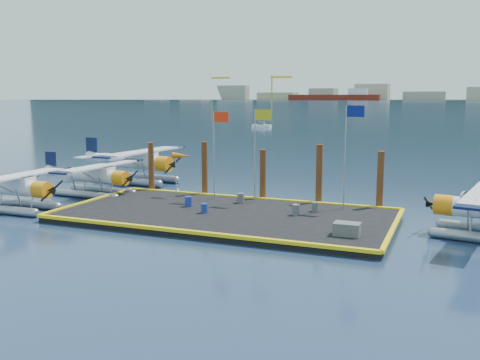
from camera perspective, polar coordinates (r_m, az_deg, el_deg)
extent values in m
plane|color=navy|center=(32.91, -1.57, -4.18)|extent=(4000.00, 4000.00, 0.00)
cube|color=black|center=(32.86, -1.57, -3.84)|extent=(20.00, 10.00, 0.40)
cube|color=black|center=(1129.44, 21.63, 7.99)|extent=(3000.00, 500.00, 0.30)
cube|color=#5F0E0D|center=(910.02, 9.94, 8.65)|extent=(150.00, 22.00, 10.00)
cube|color=silver|center=(902.40, 12.47, 9.14)|extent=(30.00, 16.00, 12.00)
cylinder|color=yellow|center=(1020.78, -3.07, 9.80)|extent=(2.40, 2.40, 44.00)
cylinder|color=yellow|center=(975.96, 3.41, 9.84)|extent=(2.40, 2.40, 44.00)
cube|color=black|center=(1433.82, 22.06, 12.86)|extent=(2200.00, 500.00, 240.00)
cone|color=black|center=(1571.82, 8.82, 8.62)|extent=(1400.00, 1400.00, 520.00)
cone|color=black|center=(1580.61, 20.00, 8.19)|extent=(1300.00, 1300.00, 430.00)
cylinder|color=gray|center=(39.08, -22.19, -2.32)|extent=(5.86, 0.68, 0.57)
cylinder|color=silver|center=(38.00, -23.16, -0.73)|extent=(4.40, 1.12, 1.04)
cube|color=silver|center=(37.56, -22.57, -0.29)|extent=(2.09, 1.08, 0.85)
cube|color=black|center=(37.34, -22.27, -0.03)|extent=(1.34, 1.02, 0.52)
cylinder|color=orange|center=(36.35, -20.38, -0.98)|extent=(0.96, 1.11, 1.09)
cube|color=black|center=(35.83, -19.41, -1.07)|extent=(0.10, 2.10, 1.06)
cube|color=silver|center=(37.49, -22.61, 0.42)|extent=(1.58, 8.51, 0.11)
cube|color=#0A1233|center=(40.49, -18.68, 1.23)|extent=(1.43, 0.88, 0.12)
cylinder|color=gray|center=(42.59, -14.47, -1.05)|extent=(5.81, 0.89, 0.56)
cylinder|color=gray|center=(41.06, -16.30, -1.49)|extent=(5.81, 0.89, 0.56)
cylinder|color=silver|center=(41.50, -15.25, 0.43)|extent=(4.39, 1.28, 1.03)
cube|color=silver|center=(41.10, -14.67, 0.83)|extent=(2.11, 1.14, 0.84)
cube|color=black|center=(40.89, -14.38, 1.06)|extent=(1.36, 1.05, 0.51)
cylinder|color=orange|center=(39.98, -12.60, 0.21)|extent=(0.99, 1.14, 1.08)
cube|color=black|center=(39.50, -11.69, 0.13)|extent=(0.18, 2.08, 1.05)
cube|color=silver|center=(41.03, -14.70, 1.47)|extent=(1.89, 8.47, 0.11)
cube|color=#0A1233|center=(44.15, -11.36, 2.10)|extent=(1.45, 0.92, 0.12)
cube|color=#0A1233|center=(38.08, -18.58, 0.73)|extent=(1.45, 0.92, 0.12)
cube|color=#0A1233|center=(44.30, -19.52, 1.84)|extent=(1.03, 0.17, 1.59)
cube|color=silver|center=(44.30, -19.40, 1.06)|extent=(1.02, 3.22, 0.09)
cylinder|color=gray|center=(48.29, -10.20, 0.32)|extent=(6.89, 1.34, 0.66)
cylinder|color=gray|center=(46.42, -12.04, -0.08)|extent=(6.89, 1.34, 0.66)
cylinder|color=silver|center=(47.01, -10.95, 1.90)|extent=(5.24, 1.72, 1.22)
cube|color=silver|center=(46.56, -10.33, 2.33)|extent=(2.54, 1.45, 1.00)
cube|color=black|center=(46.33, -10.01, 2.58)|extent=(1.66, 1.31, 0.61)
cylinder|color=orange|center=(45.28, -8.10, 1.71)|extent=(1.23, 1.39, 1.28)
cube|color=black|center=(44.74, -7.12, 1.64)|extent=(0.31, 2.46, 1.24)
cube|color=silver|center=(46.50, -10.34, 3.01)|extent=(2.63, 10.07, 0.13)
cube|color=#0A1233|center=(50.31, -7.01, 3.53)|extent=(1.75, 1.15, 0.14)
cube|color=#0A1233|center=(42.87, -14.26, 2.38)|extent=(1.75, 1.15, 0.14)
cube|color=#0A1233|center=(50.23, -15.54, 3.33)|extent=(1.22, 0.25, 1.88)
cube|color=silver|center=(50.22, -15.41, 2.51)|extent=(1.36, 3.84, 0.11)
cube|color=black|center=(30.85, 23.99, -1.81)|extent=(1.51, 1.23, 0.53)
cylinder|color=orange|center=(31.19, 20.93, -2.51)|extent=(1.14, 1.27, 1.12)
cube|color=black|center=(31.35, 19.45, -2.37)|extent=(0.41, 2.14, 1.09)
cube|color=#0A1233|center=(26.69, 23.43, -2.71)|extent=(1.58, 1.10, 0.13)
cylinder|color=navy|center=(34.69, -5.51, -2.29)|extent=(0.47, 0.47, 0.67)
cylinder|color=#525256|center=(32.23, 5.98, -3.19)|extent=(0.46, 0.46, 0.65)
cylinder|color=navy|center=(32.75, -3.83, -3.02)|extent=(0.41, 0.41, 0.58)
cylinder|color=#525256|center=(33.43, 8.03, -2.85)|extent=(0.41, 0.41, 0.57)
cylinder|color=#525256|center=(35.75, 0.06, -1.93)|extent=(0.46, 0.46, 0.65)
cube|color=#525256|center=(28.02, 11.34, -5.15)|extent=(1.34, 0.89, 0.67)
cylinder|color=gray|center=(36.76, -2.79, 2.59)|extent=(0.08, 0.08, 6.00)
cube|color=red|center=(36.33, -2.03, 6.71)|extent=(1.10, 0.03, 0.70)
cylinder|color=gray|center=(35.60, 1.60, 2.54)|extent=(0.08, 0.08, 6.20)
cube|color=gold|center=(35.21, 2.46, 6.96)|extent=(1.10, 0.03, 0.70)
cylinder|color=gray|center=(33.97, 11.13, 2.32)|extent=(0.08, 0.08, 6.50)
cube|color=navy|center=(33.66, 12.21, 7.18)|extent=(1.10, 0.03, 0.70)
cylinder|color=gray|center=(38.30, -6.85, 0.53)|extent=(0.07, 0.07, 3.00)
cone|color=orange|center=(37.88, -6.23, 2.58)|extent=(1.40, 0.44, 0.44)
cylinder|color=#3F1F12|center=(41.16, -9.44, 1.20)|extent=(0.44, 0.44, 4.00)
cylinder|color=#3F1F12|center=(39.00, -3.79, 1.02)|extent=(0.44, 0.44, 4.20)
cylinder|color=#3F1F12|center=(37.30, 2.45, 0.36)|extent=(0.44, 0.44, 3.80)
cylinder|color=#3F1F12|center=(36.13, 8.44, 0.39)|extent=(0.44, 0.44, 4.30)
cylinder|color=#3F1F12|center=(35.45, 14.72, -0.22)|extent=(0.44, 0.44, 4.00)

